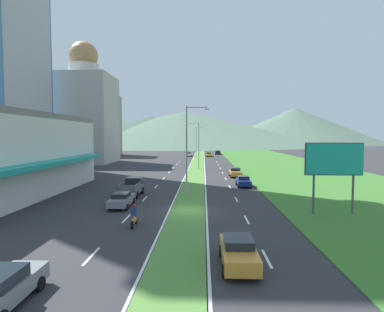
% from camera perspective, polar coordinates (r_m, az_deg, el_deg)
% --- Properties ---
extents(ground_plane, '(600.00, 600.00, 0.00)m').
position_cam_1_polar(ground_plane, '(30.41, -0.76, -9.77)').
color(ground_plane, '#2D2D30').
extents(grass_median, '(3.20, 240.00, 0.06)m').
position_cam_1_polar(grass_median, '(89.83, 1.10, -0.85)').
color(grass_median, '#518438').
rests_on(grass_median, ground_plane).
extents(grass_verge_right, '(24.00, 240.00, 0.06)m').
position_cam_1_polar(grass_verge_right, '(91.84, 14.07, -0.86)').
color(grass_verge_right, '#387028').
rests_on(grass_verge_right, ground_plane).
extents(lane_dash_left_1, '(0.16, 2.80, 0.01)m').
position_cam_1_polar(lane_dash_left_1, '(20.50, -17.47, -16.63)').
color(lane_dash_left_1, silver).
rests_on(lane_dash_left_1, ground_plane).
extents(lane_dash_left_2, '(0.16, 2.80, 0.01)m').
position_cam_1_polar(lane_dash_left_2, '(28.35, -11.59, -10.83)').
color(lane_dash_left_2, silver).
rests_on(lane_dash_left_2, ground_plane).
extents(lane_dash_left_3, '(0.16, 2.80, 0.01)m').
position_cam_1_polar(lane_dash_left_3, '(36.52, -8.40, -7.53)').
color(lane_dash_left_3, silver).
rests_on(lane_dash_left_3, ground_plane).
extents(lane_dash_left_4, '(0.16, 2.80, 0.01)m').
position_cam_1_polar(lane_dash_left_4, '(44.84, -6.42, -5.43)').
color(lane_dash_left_4, silver).
rests_on(lane_dash_left_4, ground_plane).
extents(lane_dash_left_5, '(0.16, 2.80, 0.01)m').
position_cam_1_polar(lane_dash_left_5, '(53.23, -5.06, -3.98)').
color(lane_dash_left_5, silver).
rests_on(lane_dash_left_5, ground_plane).
extents(lane_dash_left_6, '(0.16, 2.80, 0.01)m').
position_cam_1_polar(lane_dash_left_6, '(61.67, -4.08, -2.93)').
color(lane_dash_left_6, silver).
rests_on(lane_dash_left_6, ground_plane).
extents(lane_dash_left_7, '(0.16, 2.80, 0.01)m').
position_cam_1_polar(lane_dash_left_7, '(70.14, -3.33, -2.14)').
color(lane_dash_left_7, silver).
rests_on(lane_dash_left_7, ground_plane).
extents(lane_dash_left_8, '(0.16, 2.80, 0.01)m').
position_cam_1_polar(lane_dash_left_8, '(78.63, -2.75, -1.51)').
color(lane_dash_left_8, silver).
rests_on(lane_dash_left_8, ground_plane).
extents(lane_dash_left_9, '(0.16, 2.80, 0.01)m').
position_cam_1_polar(lane_dash_left_9, '(87.13, -2.28, -1.01)').
color(lane_dash_left_9, silver).
rests_on(lane_dash_left_9, ground_plane).
extents(lane_dash_right_1, '(0.16, 2.80, 0.01)m').
position_cam_1_polar(lane_dash_right_1, '(19.77, 13.16, -17.33)').
color(lane_dash_right_1, silver).
rests_on(lane_dash_right_1, ground_plane).
extents(lane_dash_right_2, '(0.16, 2.80, 0.01)m').
position_cam_1_polar(lane_dash_right_2, '(27.82, 9.70, -11.08)').
color(lane_dash_right_2, silver).
rests_on(lane_dash_right_2, ground_plane).
extents(lane_dash_right_3, '(0.16, 2.80, 0.01)m').
position_cam_1_polar(lane_dash_right_3, '(36.11, 7.87, -7.65)').
color(lane_dash_right_3, silver).
rests_on(lane_dash_right_3, ground_plane).
extents(lane_dash_right_4, '(0.16, 2.80, 0.01)m').
position_cam_1_polar(lane_dash_right_4, '(44.51, 6.75, -5.50)').
color(lane_dash_right_4, silver).
rests_on(lane_dash_right_4, ground_plane).
extents(lane_dash_right_5, '(0.16, 2.80, 0.01)m').
position_cam_1_polar(lane_dash_right_5, '(52.95, 5.99, -4.03)').
color(lane_dash_right_5, silver).
rests_on(lane_dash_right_5, ground_plane).
extents(lane_dash_right_6, '(0.16, 2.80, 0.01)m').
position_cam_1_polar(lane_dash_right_6, '(61.43, 5.44, -2.97)').
color(lane_dash_right_6, silver).
rests_on(lane_dash_right_6, ground_plane).
extents(lane_dash_right_7, '(0.16, 2.80, 0.01)m').
position_cam_1_polar(lane_dash_right_7, '(69.93, 5.02, -2.16)').
color(lane_dash_right_7, silver).
rests_on(lane_dash_right_7, ground_plane).
extents(lane_dash_right_8, '(0.16, 2.80, 0.01)m').
position_cam_1_polar(lane_dash_right_8, '(78.44, 4.70, -1.53)').
color(lane_dash_right_8, silver).
rests_on(lane_dash_right_8, ground_plane).
extents(lane_dash_right_9, '(0.16, 2.80, 0.01)m').
position_cam_1_polar(lane_dash_right_9, '(86.96, 4.43, -1.02)').
color(lane_dash_right_9, silver).
rests_on(lane_dash_right_9, ground_plane).
extents(edge_line_median_left, '(0.16, 240.00, 0.01)m').
position_cam_1_polar(edge_line_median_left, '(89.88, -0.01, -0.86)').
color(edge_line_median_left, silver).
rests_on(edge_line_median_left, ground_plane).
extents(edge_line_median_right, '(0.16, 240.00, 0.01)m').
position_cam_1_polar(edge_line_median_right, '(89.82, 2.22, -0.87)').
color(edge_line_median_right, silver).
rests_on(edge_line_median_right, ground_plane).
extents(domed_building, '(14.39, 14.39, 31.18)m').
position_cam_1_polar(domed_building, '(88.39, -18.51, 7.20)').
color(domed_building, '#B7B2A8').
rests_on(domed_building, ground_plane).
extents(midrise_colored, '(12.20, 12.20, 21.40)m').
position_cam_1_polar(midrise_colored, '(119.37, -15.91, 5.25)').
color(midrise_colored, '#9E9384').
rests_on(midrise_colored, ground_plane).
extents(hill_far_left, '(195.34, 195.34, 22.31)m').
position_cam_1_polar(hill_far_left, '(254.88, -7.29, 4.53)').
color(hill_far_left, '#3D5647').
rests_on(hill_far_left, ground_plane).
extents(hill_far_center, '(224.18, 224.18, 26.48)m').
position_cam_1_polar(hill_far_center, '(259.08, -1.27, 5.00)').
color(hill_far_center, '#516B56').
rests_on(hill_far_center, ground_plane).
extents(hill_far_right, '(146.79, 146.79, 31.25)m').
position_cam_1_polar(hill_far_right, '(296.96, 17.76, 5.11)').
color(hill_far_right, '#516B56').
rests_on(hill_far_right, ground_plane).
extents(street_lamp_near, '(2.68, 0.30, 10.42)m').
position_cam_1_polar(street_lamp_near, '(36.49, -0.57, 1.82)').
color(street_lamp_near, '#99999E').
rests_on(street_lamp_near, ground_plane).
extents(street_lamp_mid, '(3.10, 0.36, 9.80)m').
position_cam_1_polar(street_lamp_mid, '(67.98, 0.93, 2.43)').
color(street_lamp_mid, '#99999E').
rests_on(street_lamp_mid, ground_plane).
extents(street_lamp_far, '(2.63, 0.43, 9.86)m').
position_cam_1_polar(street_lamp_far, '(99.45, 0.88, 2.80)').
color(street_lamp_far, '#99999E').
rests_on(street_lamp_far, ground_plane).
extents(billboard_roadside, '(5.17, 0.28, 6.44)m').
position_cam_1_polar(billboard_roadside, '(31.16, 23.97, -0.97)').
color(billboard_roadside, '#4C4C51').
rests_on(billboard_roadside, ground_plane).
extents(car_0, '(1.88, 4.07, 1.45)m').
position_cam_1_polar(car_0, '(45.12, 9.13, -4.44)').
color(car_0, navy).
rests_on(car_0, ground_plane).
extents(car_1, '(1.99, 4.80, 1.43)m').
position_cam_1_polar(car_1, '(108.15, 2.99, 0.28)').
color(car_1, yellow).
rests_on(car_1, ground_plane).
extents(car_2, '(1.94, 4.50, 1.54)m').
position_cam_1_polar(car_2, '(18.23, 8.27, -16.48)').
color(car_2, '#C6842D').
rests_on(car_2, ground_plane).
extents(car_3, '(1.97, 4.66, 1.55)m').
position_cam_1_polar(car_3, '(55.52, 7.69, -2.87)').
color(car_3, '#C6842D').
rests_on(car_3, ground_plane).
extents(car_4, '(1.95, 4.51, 1.47)m').
position_cam_1_polar(car_4, '(108.86, -0.49, 0.32)').
color(car_4, silver).
rests_on(car_4, ground_plane).
extents(car_5, '(1.92, 4.55, 1.57)m').
position_cam_1_polar(car_5, '(16.23, -30.79, -19.56)').
color(car_5, slate).
rests_on(car_5, ground_plane).
extents(car_6, '(1.90, 4.65, 1.45)m').
position_cam_1_polar(car_6, '(32.73, -12.39, -7.55)').
color(car_6, slate).
rests_on(car_6, ground_plane).
extents(car_7, '(2.04, 4.58, 1.48)m').
position_cam_1_polar(car_7, '(120.48, 4.63, 0.63)').
color(car_7, black).
rests_on(car_7, ground_plane).
extents(pickup_truck_0, '(2.18, 5.40, 2.00)m').
position_cam_1_polar(pickup_truck_0, '(38.64, -10.58, -5.46)').
color(pickup_truck_0, '#515459').
rests_on(pickup_truck_0, ground_plane).
extents(motorcycle_rider, '(0.36, 2.00, 1.80)m').
position_cam_1_polar(motorcycle_rider, '(25.69, -10.27, -10.63)').
color(motorcycle_rider, black).
rests_on(motorcycle_rider, ground_plane).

